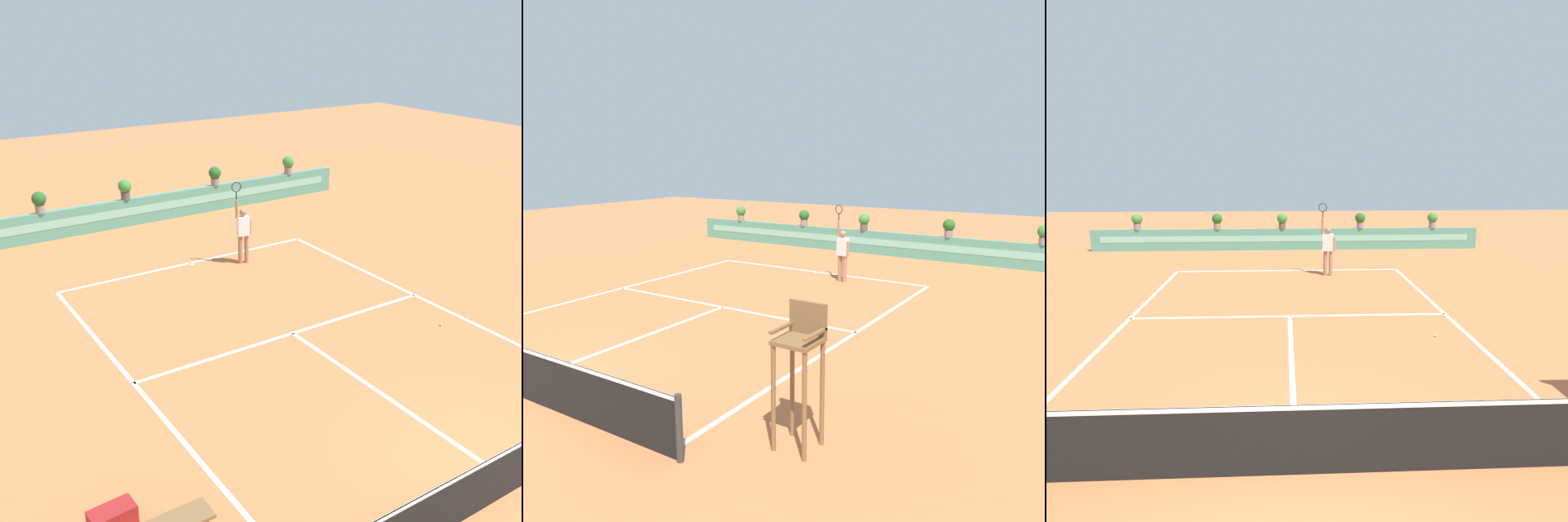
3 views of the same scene
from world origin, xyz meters
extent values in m
plane|color=#C66B3D|center=(0.00, 6.00, 0.00)|extent=(60.00, 60.00, 0.00)
cube|color=white|center=(0.00, 11.89, 0.00)|extent=(8.22, 0.10, 0.01)
cube|color=white|center=(0.00, 6.40, 0.00)|extent=(8.22, 0.10, 0.01)
cube|color=white|center=(0.00, 3.20, 0.00)|extent=(0.10, 6.40, 0.01)
cube|color=white|center=(-4.11, 5.95, 0.00)|extent=(0.10, 11.89, 0.01)
cube|color=white|center=(4.11, 5.95, 0.00)|extent=(0.10, 11.89, 0.01)
cube|color=white|center=(0.00, 11.79, 0.00)|extent=(0.10, 0.20, 0.01)
cylinder|color=#333333|center=(4.41, 0.00, 0.50)|extent=(0.10, 0.10, 1.00)
cube|color=#4C8E7A|center=(0.00, 16.39, 0.50)|extent=(18.00, 0.20, 1.00)
cube|color=#7ABCA8|center=(0.00, 16.29, 0.55)|extent=(17.10, 0.01, 0.28)
cylinder|color=brown|center=(5.34, 0.94, 0.80)|extent=(0.07, 0.07, 1.60)
cylinder|color=brown|center=(5.85, 0.94, 0.80)|extent=(0.07, 0.07, 1.60)
cylinder|color=brown|center=(5.34, 1.46, 0.80)|extent=(0.07, 0.07, 1.60)
cylinder|color=brown|center=(5.85, 1.46, 0.80)|extent=(0.07, 0.07, 1.60)
cube|color=brown|center=(5.60, 1.20, 1.63)|extent=(0.60, 0.60, 0.06)
cube|color=brown|center=(5.60, 1.47, 1.90)|extent=(0.60, 0.06, 0.48)
cube|color=brown|center=(5.33, 1.20, 1.78)|extent=(0.06, 0.60, 0.04)
cube|color=brown|center=(5.87, 1.20, 1.78)|extent=(0.06, 0.60, 0.04)
cylinder|color=#9E7051|center=(1.53, 11.00, 0.45)|extent=(0.14, 0.14, 0.90)
cylinder|color=#9E7051|center=(1.33, 11.05, 0.45)|extent=(0.14, 0.14, 0.90)
cube|color=white|center=(1.43, 11.02, 1.20)|extent=(0.40, 0.30, 0.60)
sphere|color=#9E7051|center=(1.43, 11.02, 1.63)|extent=(0.22, 0.22, 0.22)
cylinder|color=#9E7051|center=(1.23, 11.07, 1.75)|extent=(0.09, 0.09, 0.55)
cylinder|color=black|center=(1.23, 11.07, 2.17)|extent=(0.04, 0.04, 0.24)
torus|color=#262626|center=(1.23, 11.07, 2.43)|extent=(0.31, 0.10, 0.31)
cylinder|color=#9E7051|center=(1.64, 10.97, 1.15)|extent=(0.09, 0.09, 0.50)
sphere|color=#CCE033|center=(3.33, 4.72, 0.03)|extent=(0.07, 0.07, 0.07)
cylinder|color=gray|center=(3.43, 16.39, 1.14)|extent=(0.32, 0.32, 0.28)
sphere|color=#235B23|center=(3.43, 16.39, 1.48)|extent=(0.48, 0.48, 0.48)
cylinder|color=gray|center=(-6.86, 16.39, 1.14)|extent=(0.32, 0.32, 0.28)
sphere|color=#387F33|center=(-6.86, 16.39, 1.48)|extent=(0.48, 0.48, 0.48)
cylinder|color=gray|center=(6.88, 16.39, 1.14)|extent=(0.32, 0.32, 0.28)
sphere|color=#387F33|center=(6.88, 16.39, 1.48)|extent=(0.48, 0.48, 0.48)
cylinder|color=#514C47|center=(-0.21, 16.39, 1.14)|extent=(0.32, 0.32, 0.28)
sphere|color=#387F33|center=(-0.21, 16.39, 1.48)|extent=(0.48, 0.48, 0.48)
cylinder|color=gray|center=(-3.22, 16.39, 1.14)|extent=(0.32, 0.32, 0.28)
sphere|color=#235B23|center=(-3.22, 16.39, 1.48)|extent=(0.48, 0.48, 0.48)
camera|label=1|loc=(-8.16, -4.80, 7.33)|focal=44.19mm
camera|label=2|loc=(9.29, -4.97, 4.19)|focal=37.07mm
camera|label=3|loc=(-0.12, -5.26, 3.82)|focal=32.16mm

